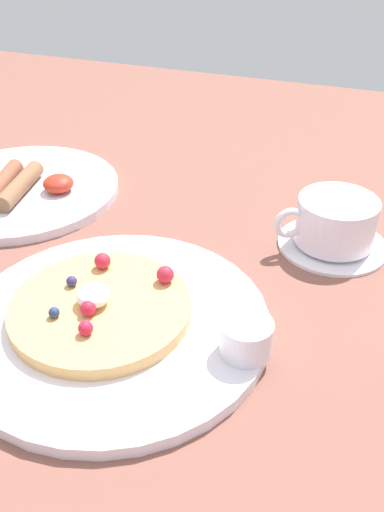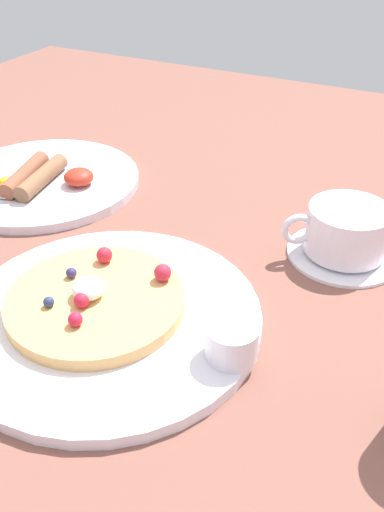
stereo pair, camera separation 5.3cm
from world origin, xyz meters
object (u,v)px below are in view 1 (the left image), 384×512
at_px(syrup_ramekin, 246,337).
at_px(breakfast_plate, 20,190).
at_px(pancake_plate, 115,323).
at_px(coffee_cup, 335,220).
at_px(coffee_saucer, 332,243).

height_order(syrup_ramekin, breakfast_plate, syrup_ramekin).
xyz_separation_m(pancake_plate, coffee_cup, (0.17, 0.21, 0.03)).
bearing_deg(coffee_cup, breakfast_plate, -177.92).
xyz_separation_m(syrup_ramekin, coffee_saucer, (0.04, 0.21, -0.03)).
distance_m(syrup_ramekin, coffee_cup, 0.22).
xyz_separation_m(pancake_plate, breakfast_plate, (-0.24, 0.20, -0.00)).
bearing_deg(breakfast_plate, syrup_ramekin, -28.18).
bearing_deg(coffee_cup, syrup_ramekin, -101.59).
bearing_deg(pancake_plate, coffee_saucer, 51.29).
distance_m(syrup_ramekin, breakfast_plate, 0.42).
relative_size(pancake_plate, coffee_saucer, 2.33).
bearing_deg(syrup_ramekin, coffee_cup, 78.41).
relative_size(coffee_saucer, coffee_cup, 1.14).
relative_size(breakfast_plate, coffee_saucer, 2.11).
height_order(syrup_ramekin, coffee_cup, coffee_cup).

